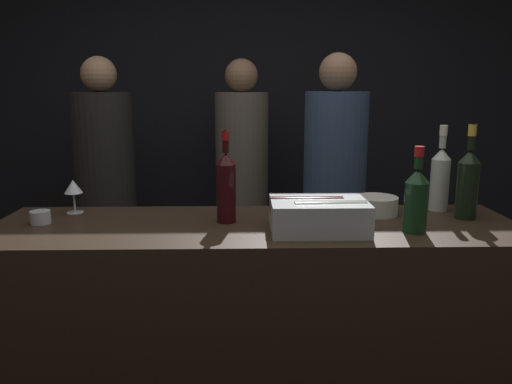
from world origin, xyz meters
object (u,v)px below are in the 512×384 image
(white_wine_bottle, at_px, (440,177))
(person_in_hoodie, at_px, (242,178))
(bowl_white, at_px, (376,205))
(person_blond_tee, at_px, (334,190))
(wine_glass, at_px, (73,188))
(champagne_bottle, at_px, (468,182))
(red_wine_bottle_burgundy, at_px, (416,198))
(ice_bin_with_bottles, at_px, (319,214))
(person_grey_polo, at_px, (106,184))
(candle_votive, at_px, (40,217))
(red_wine_bottle_tall, at_px, (226,185))

(white_wine_bottle, height_order, person_in_hoodie, person_in_hoodie)
(bowl_white, height_order, person_blond_tee, person_blond_tee)
(wine_glass, relative_size, champagne_bottle, 0.37)
(red_wine_bottle_burgundy, bearing_deg, person_blond_tee, 95.26)
(ice_bin_with_bottles, height_order, red_wine_bottle_burgundy, red_wine_bottle_burgundy)
(red_wine_bottle_burgundy, height_order, person_grey_polo, person_grey_polo)
(bowl_white, distance_m, candle_votive, 1.34)
(wine_glass, relative_size, person_grey_polo, 0.08)
(champagne_bottle, distance_m, person_grey_polo, 2.10)
(champagne_bottle, relative_size, red_wine_bottle_tall, 1.05)
(white_wine_bottle, bearing_deg, red_wine_bottle_tall, -169.30)
(red_wine_bottle_burgundy, relative_size, red_wine_bottle_tall, 0.88)
(ice_bin_with_bottles, distance_m, white_wine_bottle, 0.64)
(candle_votive, height_order, red_wine_bottle_tall, red_wine_bottle_tall)
(candle_votive, distance_m, white_wine_bottle, 1.64)
(red_wine_bottle_burgundy, height_order, person_blond_tee, person_blond_tee)
(red_wine_bottle_burgundy, xyz_separation_m, person_grey_polo, (-1.48, 1.32, -0.20))
(bowl_white, bearing_deg, champagne_bottle, -12.17)
(person_blond_tee, height_order, person_grey_polo, person_blond_tee)
(white_wine_bottle, distance_m, red_wine_bottle_tall, 0.92)
(red_wine_bottle_tall, xyz_separation_m, person_blond_tee, (0.59, 0.92, -0.21))
(wine_glass, relative_size, red_wine_bottle_burgundy, 0.45)
(red_wine_bottle_burgundy, distance_m, person_in_hoodie, 1.65)
(person_grey_polo, bearing_deg, person_blond_tee, 152.26)
(bowl_white, xyz_separation_m, red_wine_bottle_burgundy, (0.07, -0.26, 0.09))
(white_wine_bottle, bearing_deg, ice_bin_with_bottles, -151.56)
(red_wine_bottle_tall, bearing_deg, white_wine_bottle, 10.70)
(person_in_hoodie, bearing_deg, ice_bin_with_bottles, -77.92)
(bowl_white, relative_size, champagne_bottle, 0.47)
(wine_glass, xyz_separation_m, red_wine_bottle_burgundy, (1.33, -0.31, 0.02))
(white_wine_bottle, relative_size, person_in_hoodie, 0.21)
(red_wine_bottle_burgundy, bearing_deg, white_wine_bottle, 56.99)
(person_blond_tee, bearing_deg, person_grey_polo, 115.56)
(candle_votive, height_order, red_wine_bottle_burgundy, red_wine_bottle_burgundy)
(red_wine_bottle_tall, xyz_separation_m, person_grey_polo, (-0.79, 1.16, -0.22))
(red_wine_bottle_burgundy, relative_size, person_in_hoodie, 0.18)
(bowl_white, relative_size, red_wine_bottle_burgundy, 0.57)
(candle_votive, relative_size, person_in_hoodie, 0.04)
(bowl_white, height_order, candle_votive, bowl_white)
(person_blond_tee, bearing_deg, white_wine_bottle, -121.72)
(candle_votive, relative_size, person_blond_tee, 0.04)
(person_in_hoodie, bearing_deg, bowl_white, -64.61)
(white_wine_bottle, xyz_separation_m, red_wine_bottle_tall, (-0.90, -0.17, -0.00))
(white_wine_bottle, relative_size, person_blond_tee, 0.21)
(red_wine_bottle_tall, bearing_deg, champagne_bottle, 1.86)
(candle_votive, height_order, person_blond_tee, person_blond_tee)
(wine_glass, distance_m, candle_votive, 0.20)
(person_in_hoodie, bearing_deg, red_wine_bottle_burgundy, -66.05)
(red_wine_bottle_burgundy, bearing_deg, wine_glass, 166.77)
(champagne_bottle, height_order, person_blond_tee, person_blond_tee)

